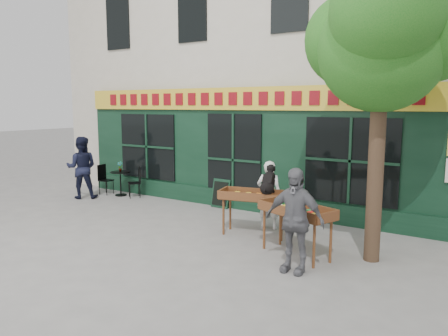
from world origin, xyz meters
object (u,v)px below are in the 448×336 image
at_px(dog, 268,179).
at_px(bistro_table, 120,179).
at_px(book_cart_right, 296,213).
at_px(woman, 269,195).
at_px(book_cart_center, 255,198).
at_px(man_right, 294,220).
at_px(man_left, 82,168).

height_order(dog, bistro_table, dog).
bearing_deg(book_cart_right, dog, 164.61).
distance_m(woman, book_cart_right, 1.90).
bearing_deg(dog, book_cart_center, 158.64).
distance_m(dog, book_cart_right, 1.26).
distance_m(book_cart_center, dog, 0.59).
bearing_deg(woman, man_right, 113.91).
height_order(book_cart_center, man_left, man_left).
bearing_deg(man_right, woman, 126.85).
bearing_deg(dog, man_left, 162.86).
bearing_deg(book_cart_right, man_left, -168.72).
relative_size(dog, bistro_table, 0.79).
bearing_deg(man_right, man_left, 166.35).
distance_m(dog, man_left, 6.67).
xyz_separation_m(dog, man_right, (1.26, -1.42, -0.39)).
distance_m(book_cart_center, book_cart_right, 1.49).
distance_m(woman, man_right, 2.67).
height_order(book_cart_center, dog, dog).
height_order(book_cart_center, man_right, man_right).
bearing_deg(book_cart_center, man_left, 163.10).
xyz_separation_m(book_cart_center, dog, (0.35, -0.05, 0.47)).
relative_size(book_cart_center, dog, 2.67).
bearing_deg(woman, man_left, -10.99).
relative_size(book_cart_center, book_cart_right, 0.99).
distance_m(woman, man_left, 6.31).
bearing_deg(bistro_table, book_cart_center, -13.11).
distance_m(man_right, bistro_table, 7.73).
distance_m(dog, woman, 0.93).
distance_m(book_cart_center, man_right, 2.18).
bearing_deg(book_cart_center, bistro_table, 153.66).
distance_m(bistro_table, man_left, 1.21).
bearing_deg(man_left, book_cart_center, 135.24).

